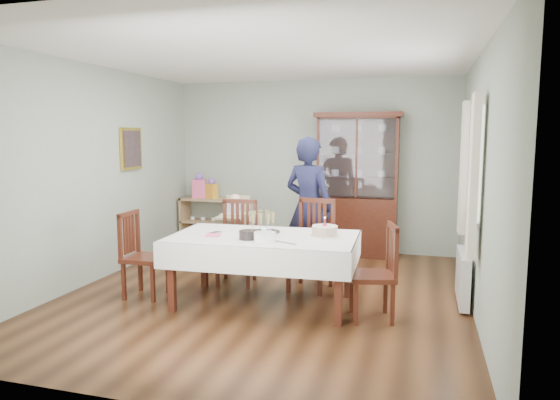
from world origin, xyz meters
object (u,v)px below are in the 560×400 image
at_px(chair_end_right, 373,291).
at_px(champagne_tray, 262,226).
at_px(chair_end_left, 145,272).
at_px(birthday_cake, 325,231).
at_px(dining_table, 264,269).
at_px(gift_bag_orange, 212,189).
at_px(woman, 309,207).
at_px(chair_far_left, 237,259).
at_px(china_cabinet, 358,183).
at_px(gift_bag_pink, 199,187).
at_px(sideboard, 208,221).
at_px(chair_far_right, 311,263).
at_px(high_chair, 236,241).

xyz_separation_m(chair_end_right, champagne_tray, (-1.25, 0.25, 0.55)).
distance_m(chair_end_left, birthday_cake, 2.12).
xyz_separation_m(dining_table, gift_bag_orange, (-1.73, 2.57, 0.57)).
bearing_deg(chair_end_right, woman, -159.53).
bearing_deg(chair_far_left, chair_end_right, -30.71).
bearing_deg(chair_end_right, china_cabinet, 175.71).
height_order(chair_far_left, gift_bag_pink, gift_bag_pink).
xyz_separation_m(sideboard, gift_bag_orange, (0.09, -0.02, 0.55)).
relative_size(chair_far_left, woman, 0.56).
distance_m(china_cabinet, chair_far_right, 2.08).
bearing_deg(chair_far_right, chair_end_right, -36.05).
height_order(chair_far_right, woman, woman).
distance_m(chair_far_right, gift_bag_pink, 3.08).
bearing_deg(chair_far_left, birthday_cake, -30.55).
xyz_separation_m(high_chair, gift_bag_pink, (-1.17, 1.36, 0.57)).
relative_size(chair_far_left, champagne_tray, 2.56).
bearing_deg(champagne_tray, dining_table, -65.18).
bearing_deg(sideboard, chair_far_left, -56.91).
bearing_deg(gift_bag_pink, chair_far_left, -53.83).
bearing_deg(woman, high_chair, 18.18).
height_order(chair_end_left, birthday_cake, birthday_cake).
bearing_deg(birthday_cake, gift_bag_pink, 136.80).
height_order(chair_end_left, chair_end_right, chair_end_left).
distance_m(dining_table, china_cabinet, 2.75).
bearing_deg(dining_table, chair_end_right, -6.26).
xyz_separation_m(champagne_tray, gift_bag_pink, (-1.91, 2.45, 0.15)).
bearing_deg(chair_far_left, chair_end_left, -143.39).
bearing_deg(sideboard, china_cabinet, -0.49).
bearing_deg(chair_far_right, high_chair, 163.47).
relative_size(dining_table, chair_end_right, 2.13).
xyz_separation_m(chair_end_left, chair_end_right, (2.58, -0.00, -0.00)).
relative_size(chair_end_left, champagne_tray, 2.43).
relative_size(woman, gift_bag_pink, 4.36).
bearing_deg(gift_bag_orange, china_cabinet, -0.04).
bearing_deg(woman, chair_end_left, 57.32).
height_order(dining_table, woman, woman).
relative_size(dining_table, gift_bag_orange, 6.07).
relative_size(woman, birthday_cake, 5.75).
height_order(dining_table, china_cabinet, china_cabinet).
relative_size(chair_end_right, birthday_cake, 3.04).
xyz_separation_m(sideboard, high_chair, (1.03, -1.38, 0.01)).
xyz_separation_m(high_chair, champagne_tray, (0.74, -1.10, 0.43)).
height_order(chair_far_left, birthday_cake, chair_far_left).
bearing_deg(high_chair, chair_far_left, -65.72).
xyz_separation_m(chair_end_left, gift_bag_pink, (-0.57, 2.69, 0.69)).
distance_m(chair_far_right, chair_end_right, 1.14).
relative_size(dining_table, gift_bag_pink, 4.91).
relative_size(sideboard, gift_bag_pink, 2.16).
xyz_separation_m(sideboard, chair_end_left, (0.44, -2.71, -0.11)).
height_order(chair_far_left, woman, woman).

